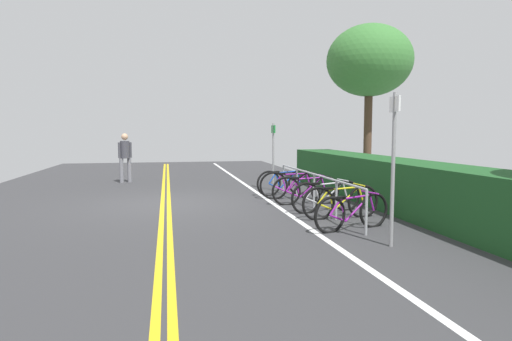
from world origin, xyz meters
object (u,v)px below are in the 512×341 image
object	(u,v)px
bike_rack	(314,182)
bicycle_0	(284,182)
bicycle_3	(326,196)
bicycle_1	(292,185)
bicycle_4	(341,202)
bicycle_2	(306,190)
pedestrian	(125,154)
sign_post_near	(273,150)
tree_near_left	(369,61)
bicycle_5	(352,212)
sign_post_far	(393,155)

from	to	relation	value
bike_rack	bicycle_0	size ratio (longest dim) A/B	3.30
bicycle_3	bicycle_0	bearing A→B (deg)	-175.13
bicycle_1	bicycle_4	distance (m)	2.74
bicycle_1	bicycle_2	size ratio (longest dim) A/B	0.97
bicycle_2	pedestrian	size ratio (longest dim) A/B	1.00
bike_rack	bicycle_2	size ratio (longest dim) A/B	3.22
sign_post_near	bicycle_1	bearing A→B (deg)	2.08
bike_rack	pedestrian	size ratio (longest dim) A/B	3.23
bicycle_3	tree_near_left	xyz separation A→B (m)	(-5.50, 3.63, 3.96)
bicycle_2	bicycle_5	world-z (taller)	bicycle_2
bicycle_5	tree_near_left	size ratio (longest dim) A/B	0.30
tree_near_left	bicycle_5	bearing A→B (deg)	-27.50
bicycle_0	pedestrian	distance (m)	6.27
bicycle_2	sign_post_far	distance (m)	4.25
pedestrian	sign_post_near	xyz separation A→B (m)	(3.01, 4.67, 0.24)
sign_post_near	sign_post_far	world-z (taller)	sign_post_far
tree_near_left	bicycle_2	bearing A→B (deg)	-40.38
bicycle_4	pedestrian	xyz separation A→B (m)	(-7.58, -5.02, 0.66)
bicycle_2	sign_post_far	xyz separation A→B (m)	(4.10, 0.09, 1.09)
bicycle_0	bicycle_4	distance (m)	3.55
pedestrian	tree_near_left	distance (m)	9.32
bicycle_0	bicycle_2	world-z (taller)	bicycle_0
sign_post_far	tree_near_left	bearing A→B (deg)	156.65
bicycle_5	sign_post_far	size ratio (longest dim) A/B	0.69
bicycle_2	pedestrian	bearing A→B (deg)	-139.89
sign_post_near	tree_near_left	distance (m)	5.28
bike_rack	bicycle_2	distance (m)	0.59
bicycle_0	bicycle_4	world-z (taller)	bicycle_0
bicycle_4	pedestrian	world-z (taller)	pedestrian
bicycle_0	sign_post_near	size ratio (longest dim) A/B	0.83
pedestrian	sign_post_far	xyz separation A→B (m)	(9.85, 4.93, 0.44)
bicycle_4	bicycle_2	bearing A→B (deg)	-174.55
pedestrian	sign_post_far	distance (m)	11.02
pedestrian	sign_post_near	distance (m)	5.57
bicycle_0	sign_post_near	world-z (taller)	sign_post_near
bicycle_0	tree_near_left	xyz separation A→B (m)	(-2.73, 3.87, 3.96)
bicycle_5	bicycle_1	bearing A→B (deg)	-178.86
bicycle_2	bicycle_4	bearing A→B (deg)	5.45
pedestrian	bicycle_1	bearing A→B (deg)	44.35
bicycle_0	tree_near_left	size ratio (longest dim) A/B	0.30
bike_rack	sign_post_near	world-z (taller)	sign_post_near
bicycle_4	sign_post_far	xyz separation A→B (m)	(2.27, -0.08, 1.10)
bicycle_0	sign_post_far	size ratio (longest dim) A/B	0.70
sign_post_far	tree_near_left	xyz separation A→B (m)	(-8.54, 3.69, 2.86)
bicycle_2	tree_near_left	distance (m)	7.05
sign_post_near	bicycle_3	bearing A→B (deg)	4.78
bicycle_4	sign_post_near	distance (m)	4.67
tree_near_left	bicycle_3	bearing A→B (deg)	-33.44
sign_post_far	bicycle_0	bearing A→B (deg)	-178.25
bicycle_3	sign_post_far	bearing A→B (deg)	-1.08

